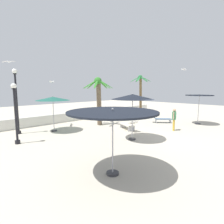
% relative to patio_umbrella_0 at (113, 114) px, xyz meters
% --- Properties ---
extents(ground_plane, '(56.00, 56.00, 0.00)m').
position_rel_patio_umbrella_0_xyz_m(ground_plane, '(4.77, 1.78, -2.22)').
color(ground_plane, beige).
extents(boundary_wall, '(25.20, 0.30, 0.82)m').
position_rel_patio_umbrella_0_xyz_m(boundary_wall, '(4.77, 10.40, -1.81)').
color(boundary_wall, silver).
rests_on(boundary_wall, ground_plane).
extents(patio_umbrella_0, '(3.18, 3.18, 2.43)m').
position_rel_patio_umbrella_0_xyz_m(patio_umbrella_0, '(0.00, 0.00, 0.00)').
color(patio_umbrella_0, '#333338').
rests_on(patio_umbrella_0, ground_plane).
extents(patio_umbrella_1, '(2.26, 2.26, 2.64)m').
position_rel_patio_umbrella_0_xyz_m(patio_umbrella_1, '(11.82, 1.22, 0.15)').
color(patio_umbrella_1, '#333338').
rests_on(patio_umbrella_1, ground_plane).
extents(patio_umbrella_2, '(2.56, 2.56, 2.83)m').
position_rel_patio_umbrella_0_xyz_m(patio_umbrella_2, '(3.98, 2.29, 0.37)').
color(patio_umbrella_2, '#333338').
rests_on(patio_umbrella_2, ground_plane).
extents(patio_umbrella_3, '(2.42, 2.42, 2.58)m').
position_rel_patio_umbrella_0_xyz_m(patio_umbrella_3, '(1.67, 7.68, 0.14)').
color(patio_umbrella_3, '#333338').
rests_on(patio_umbrella_3, ground_plane).
extents(palm_tree_0, '(2.40, 2.41, 4.59)m').
position_rel_patio_umbrella_0_xyz_m(palm_tree_0, '(12.15, 7.66, 0.71)').
color(palm_tree_0, brown).
rests_on(palm_tree_0, ground_plane).
extents(palm_tree_1, '(2.60, 2.61, 4.04)m').
position_rel_patio_umbrella_0_xyz_m(palm_tree_1, '(5.48, 7.12, 0.35)').
color(palm_tree_1, brown).
rests_on(palm_tree_1, ground_plane).
extents(lamp_post_0, '(0.33, 0.33, 4.40)m').
position_rel_patio_umbrella_0_xyz_m(lamp_post_0, '(-0.41, 8.71, 0.30)').
color(lamp_post_0, black).
rests_on(lamp_post_0, ground_plane).
extents(lamp_post_1, '(0.30, 0.30, 3.39)m').
position_rel_patio_umbrella_0_xyz_m(lamp_post_1, '(-1.23, 6.35, -0.36)').
color(lamp_post_1, black).
rests_on(lamp_post_1, ground_plane).
extents(lounge_chair_0, '(1.67, 1.77, 0.84)m').
position_rel_patio_umbrella_0_xyz_m(lounge_chair_0, '(10.12, 3.89, -1.83)').
color(lounge_chair_0, '#B7B7BC').
rests_on(lounge_chair_0, ground_plane).
extents(lounge_chair_1, '(1.20, 1.91, 0.81)m').
position_rel_patio_umbrella_0_xyz_m(lounge_chair_1, '(5.83, 4.09, -1.81)').
color(lounge_chair_1, '#B7B7BC').
rests_on(lounge_chair_1, ground_plane).
extents(guest_0, '(0.54, 0.33, 1.64)m').
position_rel_patio_umbrella_0_xyz_m(guest_0, '(8.07, 1.61, -1.23)').
color(guest_0, gold).
rests_on(guest_0, ground_plane).
extents(seagull_0, '(0.92, 0.43, 0.14)m').
position_rel_patio_umbrella_0_xyz_m(seagull_0, '(10.25, 2.00, 2.42)').
color(seagull_0, white).
extents(seagull_1, '(0.86, 1.12, 0.14)m').
position_rel_patio_umbrella_0_xyz_m(seagull_1, '(2.41, 9.25, 1.42)').
color(seagull_1, white).
extents(seagull_2, '(0.77, 1.06, 0.14)m').
position_rel_patio_umbrella_0_xyz_m(seagull_2, '(0.11, 11.70, 3.00)').
color(seagull_2, white).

